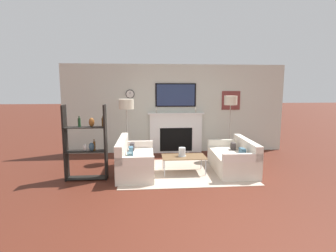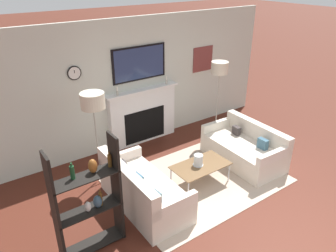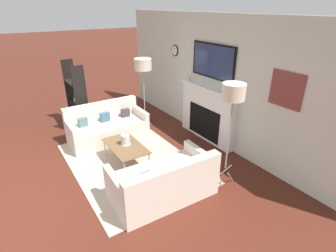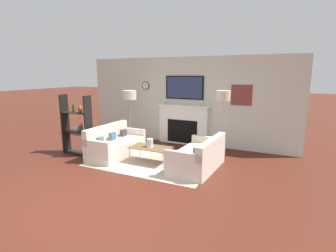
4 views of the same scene
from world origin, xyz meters
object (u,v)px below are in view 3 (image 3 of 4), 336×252
object	(u,v)px
couch_right	(164,182)
coffee_table	(125,147)
hurricane_candle	(125,140)
shelf_unit	(77,97)
couch_left	(107,128)
floor_lamp_left	(143,65)
floor_lamp_right	(233,94)

from	to	relation	value
couch_right	coffee_table	world-z (taller)	couch_right
hurricane_candle	shelf_unit	size ratio (longest dim) A/B	0.13
couch_left	coffee_table	bearing A→B (deg)	-4.14
couch_left	shelf_unit	world-z (taller)	shelf_unit
floor_lamp_left	floor_lamp_right	bearing A→B (deg)	-0.00
coffee_table	floor_lamp_left	xyz separation A→B (m)	(-1.40, 1.19, 1.16)
floor_lamp_left	couch_right	bearing A→B (deg)	-22.85
couch_right	floor_lamp_left	world-z (taller)	floor_lamp_left
couch_right	floor_lamp_right	distance (m)	1.75
coffee_table	couch_right	bearing A→B (deg)	3.81
couch_left	couch_right	world-z (taller)	couch_left
couch_left	hurricane_candle	bearing A→B (deg)	-2.92
hurricane_candle	shelf_unit	bearing A→B (deg)	-172.70
hurricane_candle	floor_lamp_left	size ratio (longest dim) A/B	0.12
coffee_table	shelf_unit	xyz separation A→B (m)	(-2.17, -0.25, 0.43)
floor_lamp_left	shelf_unit	world-z (taller)	floor_lamp_left
couch_right	coffee_table	xyz separation A→B (m)	(-1.23, -0.08, 0.10)
coffee_table	floor_lamp_left	bearing A→B (deg)	139.64
hurricane_candle	floor_lamp_left	xyz separation A→B (m)	(-1.36, 1.16, 1.05)
couch_left	hurricane_candle	xyz separation A→B (m)	(1.13, -0.06, 0.20)
hurricane_candle	floor_lamp_left	world-z (taller)	floor_lamp_left
floor_lamp_right	shelf_unit	distance (m)	4.00
coffee_table	couch_left	bearing A→B (deg)	175.86
coffee_table	floor_lamp_left	distance (m)	2.18
couch_right	coffee_table	size ratio (longest dim) A/B	1.61
floor_lamp_right	shelf_unit	size ratio (longest dim) A/B	1.09
couch_left	shelf_unit	distance (m)	1.17
couch_left	hurricane_candle	world-z (taller)	couch_left
couch_right	couch_left	bearing A→B (deg)	179.95
hurricane_candle	shelf_unit	distance (m)	2.17
shelf_unit	couch_right	bearing A→B (deg)	5.51
couch_left	coffee_table	world-z (taller)	couch_left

